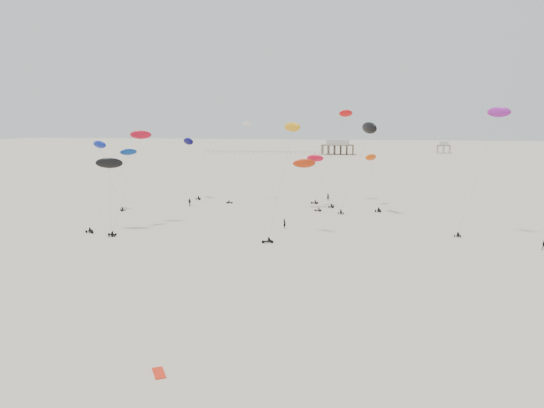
% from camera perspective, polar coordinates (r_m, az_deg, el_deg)
% --- Properties ---
extents(ground_plane, '(900.00, 900.00, 0.00)m').
position_cam_1_polar(ground_plane, '(202.50, 6.42, 2.79)').
color(ground_plane, beige).
extents(pavilion_main, '(21.00, 13.00, 9.80)m').
position_cam_1_polar(pavilion_main, '(352.12, 7.07, 5.99)').
color(pavilion_main, brown).
rests_on(pavilion_main, ground).
extents(pavilion_small, '(9.00, 7.00, 8.00)m').
position_cam_1_polar(pavilion_small, '(383.26, 17.98, 5.75)').
color(pavilion_small, brown).
rests_on(pavilion_small, ground).
extents(pier_fence, '(80.20, 0.20, 1.50)m').
position_cam_1_polar(pier_fence, '(360.22, -1.25, 5.57)').
color(pier_fence, black).
rests_on(pier_fence, ground).
extents(rig_0, '(7.00, 5.79, 16.92)m').
position_cam_1_polar(rig_0, '(147.91, -8.75, 5.40)').
color(rig_0, black).
rests_on(rig_0, ground).
extents(rig_1, '(5.18, 14.61, 15.86)m').
position_cam_1_polar(rig_1, '(133.90, 10.88, 2.98)').
color(rig_1, black).
rests_on(rig_1, ground).
extents(rig_2, '(9.48, 4.73, 16.88)m').
position_cam_1_polar(rig_2, '(133.88, -17.68, 5.02)').
color(rig_2, black).
rests_on(rig_2, ground).
extents(rig_3, '(7.85, 5.01, 13.13)m').
position_cam_1_polar(rig_3, '(133.56, 5.08, 3.78)').
color(rig_3, black).
rests_on(rig_3, ground).
extents(rig_5, '(7.41, 11.19, 16.66)m').
position_cam_1_polar(rig_5, '(108.99, -16.64, 2.31)').
color(rig_5, black).
rests_on(rig_5, ground).
extents(rig_6, '(7.06, 9.00, 14.79)m').
position_cam_1_polar(rig_6, '(107.42, -17.08, 3.44)').
color(rig_6, black).
rests_on(rig_6, ground).
extents(rig_7, '(4.78, 16.12, 21.97)m').
position_cam_1_polar(rig_7, '(111.95, -14.37, 5.76)').
color(rig_7, black).
rests_on(rig_7, ground).
extents(rig_8, '(5.03, 11.32, 21.82)m').
position_cam_1_polar(rig_8, '(142.46, -3.43, 5.30)').
color(rig_8, black).
rests_on(rig_8, ground).
extents(rig_9, '(5.91, 12.67, 21.68)m').
position_cam_1_polar(rig_9, '(97.73, 1.49, 5.09)').
color(rig_9, black).
rests_on(rig_9, ground).
extents(rig_10, '(8.17, 7.68, 12.82)m').
position_cam_1_polar(rig_10, '(130.28, 3.60, 3.99)').
color(rig_10, black).
rests_on(rig_10, ground).
extents(rig_11, '(9.11, 6.44, 21.19)m').
position_cam_1_polar(rig_11, '(123.59, 10.08, 7.03)').
color(rig_11, black).
rests_on(rig_11, ground).
extents(rig_12, '(9.84, 7.82, 24.07)m').
position_cam_1_polar(rig_12, '(107.08, 22.55, 6.97)').
color(rig_12, black).
rests_on(rig_12, ground).
extents(rig_13, '(10.30, 12.19, 25.18)m').
position_cam_1_polar(rig_13, '(143.13, 7.27, 7.73)').
color(rig_13, black).
rests_on(rig_13, ground).
extents(spectator_0, '(0.96, 0.94, 2.19)m').
position_cam_1_polar(spectator_0, '(106.20, 1.36, -2.61)').
color(spectator_0, black).
rests_on(spectator_0, ground).
extents(spectator_1, '(1.09, 0.74, 2.05)m').
position_cam_1_polar(spectator_1, '(99.05, 27.22, -4.43)').
color(spectator_1, black).
rests_on(spectator_1, ground).
extents(spectator_2, '(1.40, 0.94, 2.19)m').
position_cam_1_polar(spectator_2, '(135.76, -8.85, -0.21)').
color(spectator_2, black).
rests_on(spectator_2, ground).
extents(spectator_3, '(0.90, 0.68, 2.26)m').
position_cam_1_polar(spectator_3, '(144.65, 6.04, 0.40)').
color(spectator_3, black).
rests_on(spectator_3, ground).
extents(grounded_kite_a, '(1.94, 2.34, 0.08)m').
position_cam_1_polar(grounded_kite_a, '(47.91, -12.07, -17.39)').
color(grounded_kite_a, red).
rests_on(grounded_kite_a, ground).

